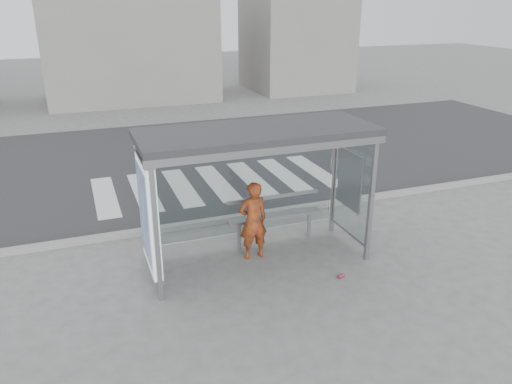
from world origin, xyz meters
The scene contains 10 objects.
ground centered at (0.00, 0.00, 0.00)m, with size 80.00×80.00×0.00m, color #605F5D.
road centered at (0.00, 7.00, 0.00)m, with size 30.00×10.00×0.01m, color #2D2D30.
curb centered at (0.00, 1.95, 0.06)m, with size 30.00×0.18×0.12m, color gray.
crosswalk centered at (0.50, 4.50, 0.00)m, with size 6.55×3.00×0.00m.
bus_shelter centered at (-0.37, 0.06, 1.98)m, with size 4.25×1.65×2.62m.
building_center centered at (0.00, 18.00, 2.50)m, with size 8.00×5.00×5.00m, color gray.
building_right centered at (9.00, 18.00, 3.50)m, with size 5.00×5.00×7.00m, color gray.
person centered at (-0.03, 0.16, 0.78)m, with size 0.57×0.38×1.57m, color #C66112.
bench centered at (0.60, 0.58, 0.61)m, with size 2.00×0.24×1.03m.
soda_can centered at (1.20, -1.15, 0.04)m, with size 0.07×0.07×0.13m, color #D93F5C.
Camera 1 is at (-3.01, -8.01, 4.74)m, focal length 35.00 mm.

